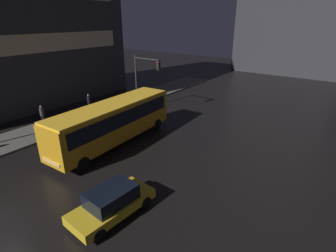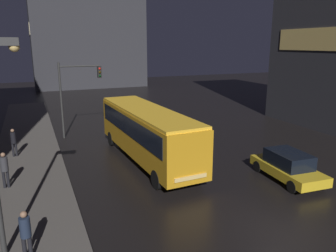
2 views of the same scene
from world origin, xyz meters
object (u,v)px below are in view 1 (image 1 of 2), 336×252
object	(u,v)px
pedestrian_mid	(42,113)
traffic_light_main	(144,74)
bus_near	(113,119)
car_taxi	(112,202)
pedestrian_far	(89,101)

from	to	relation	value
pedestrian_mid	traffic_light_main	world-z (taller)	traffic_light_main
bus_near	car_taxi	distance (m)	8.39
bus_near	pedestrian_far	xyz separation A→B (m)	(-7.66, 3.63, -0.83)
bus_near	pedestrian_far	size ratio (longest dim) A/B	6.13
car_taxi	traffic_light_main	xyz separation A→B (m)	(-9.13, 13.07, 3.16)
traffic_light_main	pedestrian_mid	bearing A→B (deg)	-118.76
bus_near	traffic_light_main	size ratio (longest dim) A/B	1.92
car_taxi	pedestrian_mid	xyz separation A→B (m)	(-13.89, 4.39, 0.46)
bus_near	pedestrian_far	world-z (taller)	bus_near
traffic_light_main	bus_near	bearing A→B (deg)	-66.71
bus_near	car_taxi	bearing A→B (deg)	133.40
pedestrian_far	car_taxi	bearing A→B (deg)	104.23
bus_near	traffic_light_main	bearing A→B (deg)	-69.42
bus_near	pedestrian_far	distance (m)	8.52
pedestrian_mid	pedestrian_far	world-z (taller)	pedestrian_mid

